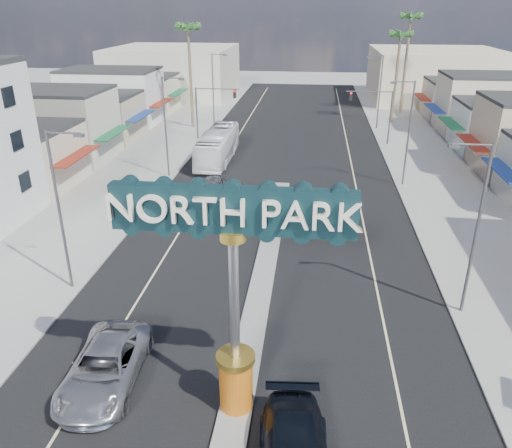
% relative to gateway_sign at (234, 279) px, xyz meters
% --- Properties ---
extents(ground, '(160.00, 160.00, 0.00)m').
position_rel_gateway_sign_xyz_m(ground, '(0.00, 28.02, -5.93)').
color(ground, gray).
rests_on(ground, ground).
extents(road, '(20.00, 120.00, 0.01)m').
position_rel_gateway_sign_xyz_m(road, '(0.00, 28.02, -5.92)').
color(road, black).
rests_on(road, ground).
extents(median_island, '(1.30, 30.00, 0.16)m').
position_rel_gateway_sign_xyz_m(median_island, '(0.00, 12.02, -5.85)').
color(median_island, gray).
rests_on(median_island, ground).
extents(sidewalk_left, '(8.00, 120.00, 0.12)m').
position_rel_gateway_sign_xyz_m(sidewalk_left, '(-14.00, 28.02, -5.87)').
color(sidewalk_left, gray).
rests_on(sidewalk_left, ground).
extents(sidewalk_right, '(8.00, 120.00, 0.12)m').
position_rel_gateway_sign_xyz_m(sidewalk_right, '(14.00, 28.02, -5.87)').
color(sidewalk_right, gray).
rests_on(sidewalk_right, ground).
extents(storefront_row_left, '(12.00, 42.00, 6.00)m').
position_rel_gateway_sign_xyz_m(storefront_row_left, '(-24.00, 41.02, -2.93)').
color(storefront_row_left, beige).
rests_on(storefront_row_left, ground).
extents(backdrop_far_left, '(20.00, 20.00, 8.00)m').
position_rel_gateway_sign_xyz_m(backdrop_far_left, '(-22.00, 73.02, -1.93)').
color(backdrop_far_left, '#B7B29E').
rests_on(backdrop_far_left, ground).
extents(backdrop_far_right, '(20.00, 20.00, 8.00)m').
position_rel_gateway_sign_xyz_m(backdrop_far_right, '(22.00, 73.02, -1.93)').
color(backdrop_far_right, beige).
rests_on(backdrop_far_right, ground).
extents(gateway_sign, '(8.20, 1.50, 9.15)m').
position_rel_gateway_sign_xyz_m(gateway_sign, '(0.00, 0.00, 0.00)').
color(gateway_sign, '#D05E10').
rests_on(gateway_sign, median_island).
extents(traffic_signal_left, '(5.09, 0.45, 6.00)m').
position_rel_gateway_sign_xyz_m(traffic_signal_left, '(-9.18, 42.02, -1.65)').
color(traffic_signal_left, '#47474C').
rests_on(traffic_signal_left, ground).
extents(traffic_signal_right, '(5.09, 0.45, 6.00)m').
position_rel_gateway_sign_xyz_m(traffic_signal_right, '(9.18, 42.02, -1.65)').
color(traffic_signal_right, '#47474C').
rests_on(traffic_signal_right, ground).
extents(streetlight_l_near, '(2.03, 0.22, 9.00)m').
position_rel_gateway_sign_xyz_m(streetlight_l_near, '(-10.43, 8.02, -0.86)').
color(streetlight_l_near, '#47474C').
rests_on(streetlight_l_near, ground).
extents(streetlight_l_mid, '(2.03, 0.22, 9.00)m').
position_rel_gateway_sign_xyz_m(streetlight_l_mid, '(-10.43, 28.02, -0.86)').
color(streetlight_l_mid, '#47474C').
rests_on(streetlight_l_mid, ground).
extents(streetlight_l_far, '(2.03, 0.22, 9.00)m').
position_rel_gateway_sign_xyz_m(streetlight_l_far, '(-10.43, 50.02, -0.86)').
color(streetlight_l_far, '#47474C').
rests_on(streetlight_l_far, ground).
extents(streetlight_r_near, '(2.03, 0.22, 9.00)m').
position_rel_gateway_sign_xyz_m(streetlight_r_near, '(10.43, 8.02, -0.86)').
color(streetlight_r_near, '#47474C').
rests_on(streetlight_r_near, ground).
extents(streetlight_r_mid, '(2.03, 0.22, 9.00)m').
position_rel_gateway_sign_xyz_m(streetlight_r_mid, '(10.43, 28.02, -0.86)').
color(streetlight_r_mid, '#47474C').
rests_on(streetlight_r_mid, ground).
extents(streetlight_r_far, '(2.03, 0.22, 9.00)m').
position_rel_gateway_sign_xyz_m(streetlight_r_far, '(10.43, 50.02, -0.86)').
color(streetlight_r_far, '#47474C').
rests_on(streetlight_r_far, ground).
extents(palm_left_far, '(2.60, 2.60, 13.10)m').
position_rel_gateway_sign_xyz_m(palm_left_far, '(-13.00, 48.02, 5.57)').
color(palm_left_far, brown).
rests_on(palm_left_far, ground).
extents(palm_right_mid, '(2.60, 2.60, 12.10)m').
position_rel_gateway_sign_xyz_m(palm_right_mid, '(13.00, 54.02, 4.67)').
color(palm_right_mid, brown).
rests_on(palm_right_mid, ground).
extents(palm_right_far, '(2.60, 2.60, 14.10)m').
position_rel_gateway_sign_xyz_m(palm_right_far, '(15.00, 60.02, 6.46)').
color(palm_right_far, brown).
rests_on(palm_right_far, ground).
extents(suv_left, '(3.15, 6.21, 1.68)m').
position_rel_gateway_sign_xyz_m(suv_left, '(-5.67, 0.81, -5.09)').
color(suv_left, '#ABABB0').
rests_on(suv_left, ground).
extents(car_parked_left, '(2.20, 5.08, 1.71)m').
position_rel_gateway_sign_xyz_m(car_parked_left, '(-5.50, 22.89, -5.07)').
color(car_parked_left, '#5F5E63').
rests_on(car_parked_left, ground).
extents(city_bus, '(2.69, 11.32, 3.15)m').
position_rel_gateway_sign_xyz_m(city_bus, '(-7.00, 33.65, -4.35)').
color(city_bus, white).
rests_on(city_bus, ground).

